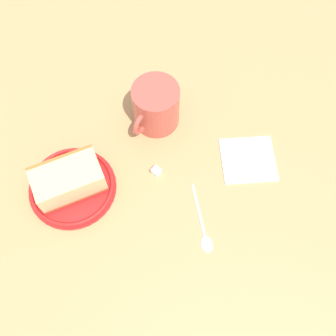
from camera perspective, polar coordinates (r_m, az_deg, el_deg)
The scene contains 7 objects.
ground_plane at distance 74.78cm, azimuth -4.62°, elevation 0.16°, with size 121.81×121.81×3.11cm, color tan.
small_plate at distance 72.41cm, azimuth -13.58°, elevation -2.62°, with size 15.53×15.53×1.59cm.
cake_slice at distance 70.05cm, azimuth -14.12°, elevation -1.56°, with size 13.21×10.31×5.13cm.
tea_mug at distance 73.83cm, azimuth -1.78°, elevation 8.85°, with size 8.99×9.86×9.14cm.
teaspoon at distance 68.42cm, azimuth 5.19°, elevation -9.07°, with size 2.80×12.59×0.80cm.
folded_napkin at distance 74.64cm, azimuth 11.44°, elevation 1.22°, with size 9.79×9.25×0.60cm, color white.
sugar_cube at distance 71.69cm, azimuth -1.72°, elevation -0.46°, with size 1.44×1.44×1.44cm, color white.
Camera 1 is at (3.74, -32.14, 65.87)cm, focal length 42.52 mm.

